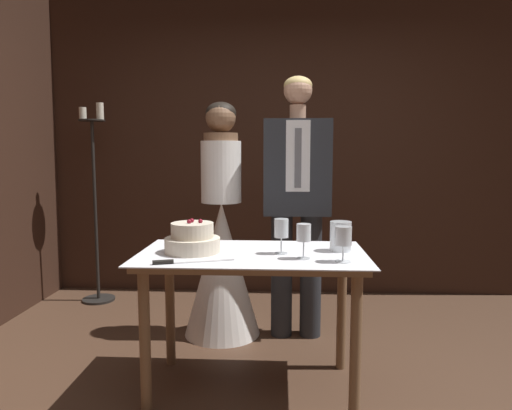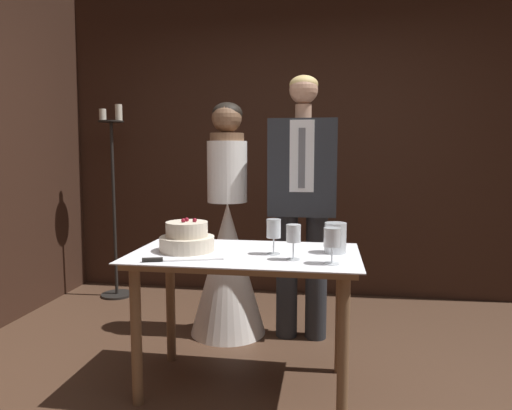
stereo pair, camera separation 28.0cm
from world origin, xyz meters
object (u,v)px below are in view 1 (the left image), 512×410
Objects in this scene: candle_stand at (96,212)px; tiered_cake at (192,239)px; cake_table at (252,272)px; wine_glass_near at (343,238)px; hurricane_candle at (341,237)px; bride at (222,251)px; wine_glass_middle at (304,234)px; cake_knife at (178,262)px; groom at (297,194)px; wine_glass_far at (281,229)px.

tiered_cake is at bearing -51.90° from candle_stand.
cake_table is 6.90× the size of wine_glass_near.
hurricane_candle reaches higher than cake_table.
bride is (-0.26, 0.76, -0.05)m from cake_table.
candle_stand is (-1.19, 0.68, 0.18)m from bride.
cake_table is 6.82× the size of wine_glass_middle.
groom reaches higher than cake_knife.
candle_stand is at bearing 139.70° from wine_glass_near.
hurricane_candle is at bearing -72.55° from groom.
wine_glass_far is 1.15× the size of hurricane_candle.
wine_glass_far reaches higher than tiered_cake.
hurricane_candle is 0.09× the size of groom.
cake_table is at bearing 154.62° from wine_glass_middle.
wine_glass_near is 0.94× the size of wine_glass_far.
groom reaches higher than hurricane_candle.
cake_table is 6.49× the size of wine_glass_far.
bride is at bearing 137.30° from hurricane_candle.
groom is 1.86m from candle_stand.
wine_glass_far reaches higher than hurricane_candle.
cake_knife is 2.17× the size of wine_glass_middle.
wine_glass_far is (0.16, -0.02, 0.24)m from cake_table.
wine_glass_far is at bearing -42.07° from candle_stand.
wine_glass_middle is at bearing -136.84° from hurricane_candle.
cake_knife is 2.07× the size of wine_glass_far.
tiered_cake is 0.16× the size of groom.
bride is at bearing 121.07° from wine_glass_middle.
candle_stand is (-1.72, 1.56, -0.10)m from wine_glass_middle.
candle_stand reaches higher than tiered_cake.
wine_glass_middle is (0.61, 0.13, 0.12)m from cake_knife.
wine_glass_near reaches higher than hurricane_candle.
candle_stand reaches higher than hurricane_candle.
cake_knife is at bearing -94.61° from bride.
cake_knife is 0.23× the size of candle_stand.
wine_glass_middle is (-0.19, 0.06, 0.00)m from wine_glass_near.
wine_glass_far reaches higher than cake_table.
cake_knife is 0.82m from wine_glass_near.
tiered_cake is 1.83× the size of hurricane_candle.
cake_table is 0.38m from wine_glass_middle.
bride is (-0.74, 0.69, -0.23)m from hurricane_candle.
tiered_cake reaches higher than cake_knife.
candle_stand is at bearing 135.33° from cake_table.
hurricane_candle is at bearing 43.16° from wine_glass_middle.
tiered_cake is at bearing 66.95° from cake_knife.
groom is at bearing -0.08° from bride.
wine_glass_near is 0.10× the size of groom.
wine_glass_far is 0.92m from bride.
groom is at bearing 70.75° from cake_table.
wine_glass_near is 0.99× the size of wine_glass_middle.
wine_glass_far is (-0.11, 0.11, 0.01)m from wine_glass_middle.
wine_glass_near reaches higher than cake_table.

